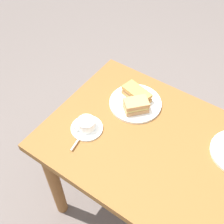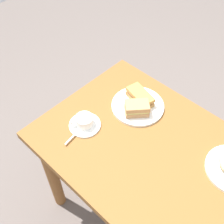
% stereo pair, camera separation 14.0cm
% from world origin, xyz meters
% --- Properties ---
extents(ground_plane, '(6.00, 6.00, 0.00)m').
position_xyz_m(ground_plane, '(0.00, 0.00, 0.00)').
color(ground_plane, '#645954').
extents(dining_table, '(1.08, 0.74, 0.77)m').
position_xyz_m(dining_table, '(0.00, 0.00, 0.63)').
color(dining_table, brown).
rests_on(dining_table, ground_plane).
extents(sandwich_plate, '(0.26, 0.26, 0.01)m').
position_xyz_m(sandwich_plate, '(0.24, -0.15, 0.77)').
color(sandwich_plate, white).
rests_on(sandwich_plate, dining_table).
extents(sandwich_front, '(0.16, 0.11, 0.05)m').
position_xyz_m(sandwich_front, '(0.25, -0.18, 0.81)').
color(sandwich_front, '#B78748').
rests_on(sandwich_front, sandwich_plate).
extents(sandwich_back, '(0.13, 0.14, 0.06)m').
position_xyz_m(sandwich_back, '(0.21, -0.11, 0.81)').
color(sandwich_back, '#B18050').
rests_on(sandwich_back, sandwich_plate).
extents(coffee_saucer, '(0.15, 0.15, 0.01)m').
position_xyz_m(coffee_saucer, '(0.34, 0.12, 0.77)').
color(coffee_saucer, white).
rests_on(coffee_saucer, dining_table).
extents(coffee_cup, '(0.08, 0.10, 0.05)m').
position_xyz_m(coffee_cup, '(0.34, 0.12, 0.80)').
color(coffee_cup, white).
rests_on(coffee_cup, coffee_saucer).
extents(spoon, '(0.03, 0.10, 0.01)m').
position_xyz_m(spoon, '(0.33, 0.19, 0.78)').
color(spoon, silver).
rests_on(spoon, coffee_saucer).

